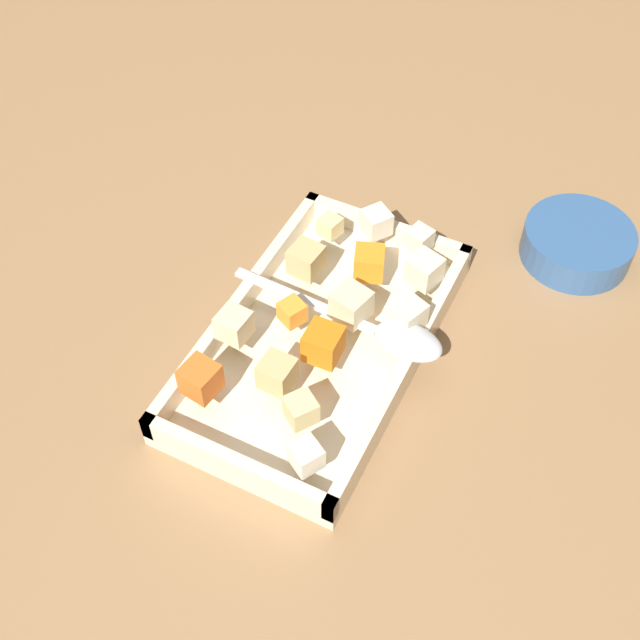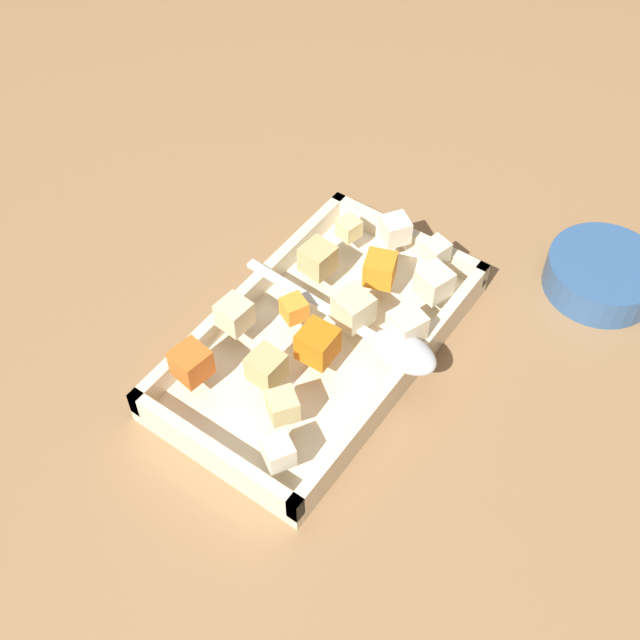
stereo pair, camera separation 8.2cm
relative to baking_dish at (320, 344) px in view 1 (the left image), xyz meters
name	(u,v)px [view 1 (the left image)]	position (x,y,z in m)	size (l,w,h in m)	color
ground_plane	(322,339)	(0.01, 0.01, -0.01)	(4.00, 4.00, 0.00)	#936D47
baking_dish	(320,344)	(0.00, 0.00, 0.00)	(0.35, 0.20, 0.04)	beige
carrot_chunk_corner_ne	(369,263)	(0.09, -0.01, 0.04)	(0.03, 0.03, 0.03)	orange
carrot_chunk_far_right	(323,344)	(-0.03, -0.02, 0.05)	(0.03, 0.03, 0.03)	orange
carrot_chunk_near_left	(292,312)	(0.00, 0.03, 0.04)	(0.02, 0.02, 0.02)	orange
carrot_chunk_near_right	(200,379)	(-0.12, 0.07, 0.05)	(0.03, 0.03, 0.03)	orange
potato_chunk_mid_right	(306,260)	(0.06, 0.05, 0.04)	(0.03, 0.03, 0.03)	tan
potato_chunk_front_center	(301,409)	(-0.10, -0.03, 0.04)	(0.03, 0.03, 0.03)	#E0CC89
potato_chunk_heap_side	(351,305)	(0.03, -0.02, 0.05)	(0.03, 0.03, 0.03)	beige
potato_chunk_near_spoon	(420,239)	(0.15, -0.05, 0.04)	(0.02, 0.02, 0.02)	beige
potato_chunk_corner_se	(278,374)	(-0.08, 0.00, 0.04)	(0.03, 0.03, 0.03)	tan
potato_chunk_heap_top	(425,270)	(0.11, -0.07, 0.04)	(0.03, 0.03, 0.03)	beige
potato_chunk_far_left	(407,315)	(0.04, -0.08, 0.04)	(0.03, 0.03, 0.03)	beige
potato_chunk_center	(330,226)	(0.12, 0.05, 0.04)	(0.02, 0.02, 0.02)	#E0CC89
potato_chunk_mid_left	(234,325)	(-0.05, 0.07, 0.04)	(0.03, 0.03, 0.03)	beige
parsnip_chunk_rim_edge	(306,456)	(-0.15, -0.06, 0.04)	(0.03, 0.03, 0.03)	silver
parsnip_chunk_under_handle	(373,221)	(0.15, 0.01, 0.04)	(0.03, 0.03, 0.03)	silver
serving_spoon	(396,335)	(0.02, -0.08, 0.04)	(0.05, 0.24, 0.02)	silver
small_prep_bowl	(577,243)	(0.26, -0.20, 0.01)	(0.13, 0.13, 0.04)	#33598C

